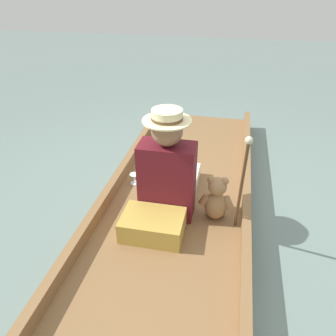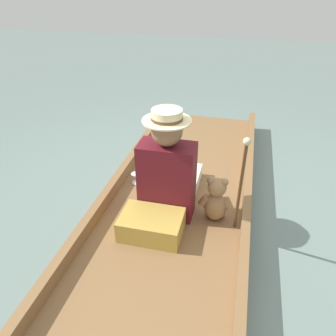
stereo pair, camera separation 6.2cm
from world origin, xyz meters
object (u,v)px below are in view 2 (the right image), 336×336
(wine_glass, at_px, (136,176))
(walking_cane, at_px, (241,181))
(seated_person, at_px, (170,172))
(teddy_bear, at_px, (216,200))

(wine_glass, height_order, walking_cane, walking_cane)
(seated_person, relative_size, wine_glass, 8.85)
(wine_glass, relative_size, walking_cane, 0.11)
(seated_person, distance_m, wine_glass, 0.48)
(seated_person, height_order, teddy_bear, seated_person)
(teddy_bear, bearing_deg, wine_glass, 155.91)
(teddy_bear, xyz_separation_m, walking_cane, (0.15, -0.19, 0.30))
(teddy_bear, relative_size, walking_cane, 0.45)
(teddy_bear, xyz_separation_m, wine_glass, (-0.70, 0.31, -0.10))
(teddy_bear, height_order, walking_cane, walking_cane)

